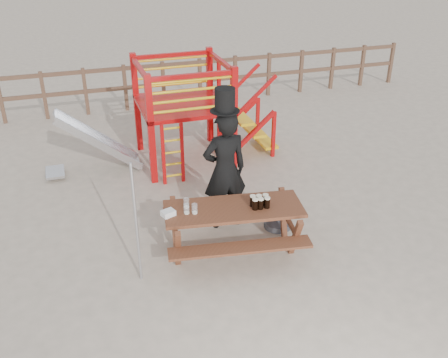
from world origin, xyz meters
TOP-DOWN VIEW (x-y plane):
  - ground at (0.00, 0.00)m, footprint 60.00×60.00m
  - back_fence at (0.00, 7.00)m, footprint 15.09×0.09m
  - playground_fort at (0.12, 3.58)m, footprint 4.71×1.84m
  - picnic_table at (0.09, 0.19)m, footprint 2.19×1.67m
  - man_with_hat at (0.21, 0.97)m, footprint 0.74×0.50m
  - metal_pole at (-1.34, -0.02)m, footprint 0.04×0.04m
  - parasol_base at (1.01, 0.61)m, footprint 0.45×0.45m
  - paper_bag at (-0.85, 0.27)m, footprint 0.22×0.19m
  - stout_pints at (0.46, 0.09)m, footprint 0.27×0.20m
  - empty_glasses at (-0.54, 0.28)m, footprint 0.19×0.27m

SIDE VIEW (x-z plane):
  - ground at x=0.00m, z-range 0.00..0.00m
  - parasol_base at x=1.01m, z-range -0.04..0.15m
  - picnic_table at x=0.09m, z-range 0.10..0.88m
  - back_fence at x=0.00m, z-range 0.14..1.34m
  - paper_bag at x=-0.85m, z-range 0.78..0.86m
  - empty_glasses at x=-0.54m, z-range 0.77..0.92m
  - stout_pints at x=0.46m, z-range 0.78..0.95m
  - metal_pole at x=-1.34m, z-range 0.00..1.81m
  - man_with_hat at x=0.21m, z-range -0.12..2.20m
  - playground_fort at x=0.12m, z-range 0.02..2.12m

